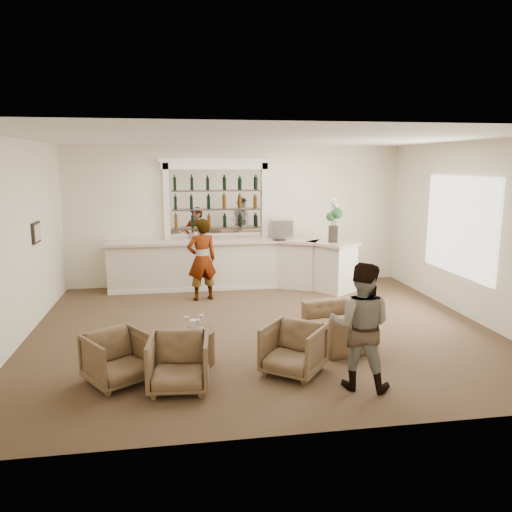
{
  "coord_description": "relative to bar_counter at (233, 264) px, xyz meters",
  "views": [
    {
      "loc": [
        -1.44,
        -8.33,
        2.9
      ],
      "look_at": [
        0.04,
        0.9,
        1.15
      ],
      "focal_mm": 35.0,
      "sensor_mm": 36.0,
      "label": 1
    }
  ],
  "objects": [
    {
      "name": "wine_glass_tbl_a",
      "position": [
        -1.18,
        -4.32,
        0.03
      ],
      "size": [
        0.07,
        0.07,
        0.21
      ],
      "primitive_type": null,
      "color": "white",
      "rests_on": "cocktail_table"
    },
    {
      "name": "bar_counter",
      "position": [
        0.0,
        0.0,
        0.0
      ],
      "size": [
        5.72,
        1.8,
        1.14
      ],
      "color": "silver",
      "rests_on": "ground"
    },
    {
      "name": "room_shell",
      "position": [
        0.33,
        -2.29,
        1.77
      ],
      "size": [
        8.04,
        7.02,
        3.32
      ],
      "color": "#EDE3C5",
      "rests_on": "ground"
    },
    {
      "name": "flower_vase",
      "position": [
        2.19,
        -0.65,
        1.12
      ],
      "size": [
        0.26,
        0.26,
        0.98
      ],
      "color": "black",
      "rests_on": "bar_counter"
    },
    {
      "name": "armchair_left",
      "position": [
        -2.11,
        -4.86,
        -0.23
      ],
      "size": [
        1.04,
        1.05,
        0.7
      ],
      "primitive_type": "imported",
      "rotation": [
        0.0,
        0.0,
        0.58
      ],
      "color": "brown",
      "rests_on": "ground"
    },
    {
      "name": "ground",
      "position": [
        0.16,
        -3.0,
        -0.57
      ],
      "size": [
        8.0,
        8.0,
        0.0
      ],
      "primitive_type": "plane",
      "color": "brown",
      "rests_on": "ground"
    },
    {
      "name": "armchair_right",
      "position": [
        0.28,
        -4.92,
        -0.22
      ],
      "size": [
        1.06,
        1.07,
        0.7
      ],
      "primitive_type": "imported",
      "rotation": [
        0.0,
        0.0,
        -0.65
      ],
      "color": "brown",
      "rests_on": "ground"
    },
    {
      "name": "armchair_far",
      "position": [
        1.26,
        -4.04,
        -0.24
      ],
      "size": [
        1.12,
        1.21,
        0.67
      ],
      "primitive_type": "imported",
      "rotation": [
        0.0,
        0.0,
        -1.34
      ],
      "color": "brown",
      "rests_on": "ground"
    },
    {
      "name": "armchair_center",
      "position": [
        -1.3,
        -5.17,
        -0.22
      ],
      "size": [
        0.83,
        0.85,
        0.72
      ],
      "primitive_type": "imported",
      "rotation": [
        0.0,
        0.0,
        -0.09
      ],
      "color": "brown",
      "rests_on": "ground"
    },
    {
      "name": "wine_glass_bar_left",
      "position": [
        -0.85,
        0.0,
        0.67
      ],
      "size": [
        0.07,
        0.07,
        0.21
      ],
      "primitive_type": null,
      "color": "white",
      "rests_on": "bar_counter"
    },
    {
      "name": "napkin_holder",
      "position": [
        -1.08,
        -4.21,
        -0.01
      ],
      "size": [
        0.08,
        0.08,
        0.12
      ],
      "primitive_type": "cube",
      "color": "white",
      "rests_on": "cocktail_table"
    },
    {
      "name": "cocktail_table",
      "position": [
        -1.06,
        -4.35,
        -0.32
      ],
      "size": [
        0.57,
        0.57,
        0.5
      ],
      "primitive_type": "cylinder",
      "color": "#4C3721",
      "rests_on": "ground"
    },
    {
      "name": "back_bar_alcove",
      "position": [
        -0.34,
        0.41,
        1.46
      ],
      "size": [
        2.64,
        0.25,
        3.0
      ],
      "color": "white",
      "rests_on": "ground"
    },
    {
      "name": "wine_glass_bar_right",
      "position": [
        0.95,
        0.08,
        0.67
      ],
      "size": [
        0.07,
        0.07,
        0.21
      ],
      "primitive_type": null,
      "color": "white",
      "rests_on": "bar_counter"
    },
    {
      "name": "wine_glass_tbl_c",
      "position": [
        -1.02,
        -4.48,
        0.03
      ],
      "size": [
        0.07,
        0.07,
        0.21
      ],
      "primitive_type": null,
      "color": "white",
      "rests_on": "cocktail_table"
    },
    {
      "name": "wine_glass_tbl_b",
      "position": [
        -0.96,
        -4.27,
        0.03
      ],
      "size": [
        0.07,
        0.07,
        0.21
      ],
      "primitive_type": null,
      "color": "white",
      "rests_on": "cocktail_table"
    },
    {
      "name": "sommelier",
      "position": [
        -0.77,
        -0.89,
        0.31
      ],
      "size": [
        0.73,
        0.57,
        1.76
      ],
      "primitive_type": "imported",
      "rotation": [
        0.0,
        0.0,
        3.4
      ],
      "color": "gray",
      "rests_on": "ground"
    },
    {
      "name": "espresso_machine",
      "position": [
        1.16,
        0.09,
        0.79
      ],
      "size": [
        0.54,
        0.47,
        0.45
      ],
      "primitive_type": "cube",
      "rotation": [
        0.0,
        0.0,
        -0.09
      ],
      "color": "#BBBCC1",
      "rests_on": "bar_counter"
    },
    {
      "name": "guest",
      "position": [
        1.03,
        -5.47,
        0.26
      ],
      "size": [
        1.0,
        0.92,
        1.67
      ],
      "primitive_type": "imported",
      "rotation": [
        0.0,
        0.0,
        2.7
      ],
      "color": "gray",
      "rests_on": "ground"
    }
  ]
}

